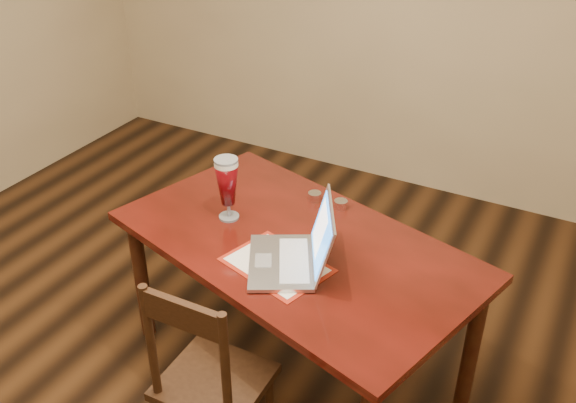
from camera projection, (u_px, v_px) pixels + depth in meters
The scene contains 3 objects.
room_shell at pixel (113, 5), 1.79m from camera, with size 4.51×5.01×2.71m.
dining_table at pixel (293, 256), 2.68m from camera, with size 1.68×1.24×0.99m.
dining_chair at pixel (210, 381), 2.37m from camera, with size 0.39×0.37×0.89m.
Camera 1 is at (1.29, -1.37, 2.21)m, focal length 40.00 mm.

